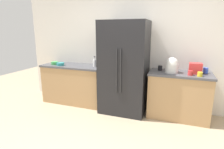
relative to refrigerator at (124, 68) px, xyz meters
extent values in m
cube|color=silver|center=(0.14, 0.43, 0.57)|extent=(5.46, 0.10, 3.01)
cube|color=tan|center=(-1.25, 0.07, -0.51)|extent=(1.44, 0.60, 0.86)
cube|color=#4C4C51|center=(-1.25, 0.07, -0.06)|extent=(1.47, 0.63, 0.04)
cube|color=tan|center=(1.09, 0.07, -0.51)|extent=(1.12, 0.60, 0.86)
cube|color=#4C4C51|center=(1.09, 0.07, -0.06)|extent=(1.15, 0.63, 0.04)
cube|color=black|center=(0.00, 0.00, 0.00)|extent=(0.93, 0.72, 1.88)
cylinder|color=#262628|center=(-0.04, -0.37, 0.00)|extent=(0.02, 0.02, 0.84)
cylinder|color=#262628|center=(0.04, -0.37, 0.00)|extent=(0.02, 0.02, 0.84)
cube|color=red|center=(1.34, 0.09, 0.06)|extent=(0.22, 0.17, 0.20)
cylinder|color=white|center=(0.93, 0.04, 0.05)|extent=(0.24, 0.24, 0.18)
sphere|color=white|center=(0.93, 0.04, 0.14)|extent=(0.23, 0.23, 0.23)
cylinder|color=white|center=(-0.71, 0.08, 0.04)|extent=(0.08, 0.08, 0.15)
cylinder|color=white|center=(-0.71, 0.08, 0.14)|extent=(0.03, 0.03, 0.06)
cylinder|color=#333338|center=(-0.71, 0.08, 0.18)|extent=(0.04, 0.04, 0.02)
cylinder|color=yellow|center=(1.41, -0.11, 0.00)|extent=(0.09, 0.09, 0.08)
cylinder|color=red|center=(1.25, -0.08, 0.00)|extent=(0.08, 0.08, 0.08)
cylinder|color=black|center=(0.70, 0.16, 0.01)|extent=(0.08, 0.08, 0.10)
cylinder|color=blue|center=(1.53, 0.19, 0.02)|extent=(0.09, 0.09, 0.11)
cylinder|color=green|center=(-1.71, -0.01, -0.01)|extent=(0.16, 0.16, 0.06)
cylinder|color=teal|center=(-1.51, -0.07, -0.01)|extent=(0.17, 0.17, 0.06)
camera|label=1|loc=(1.04, -3.56, 0.74)|focal=29.40mm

